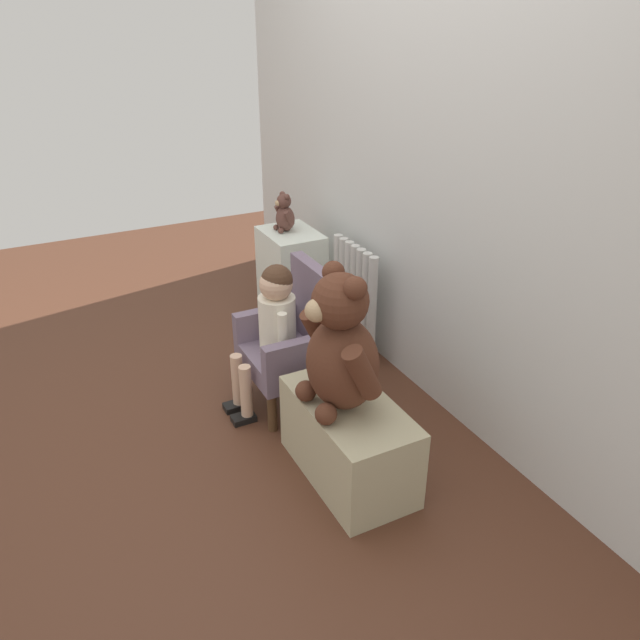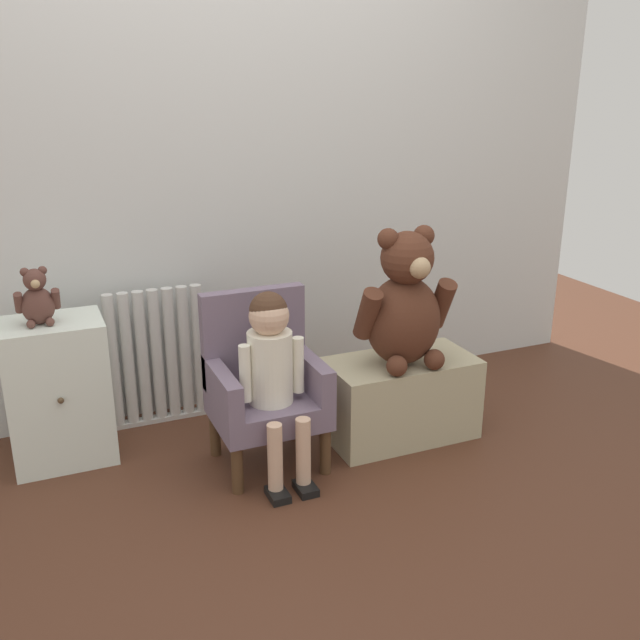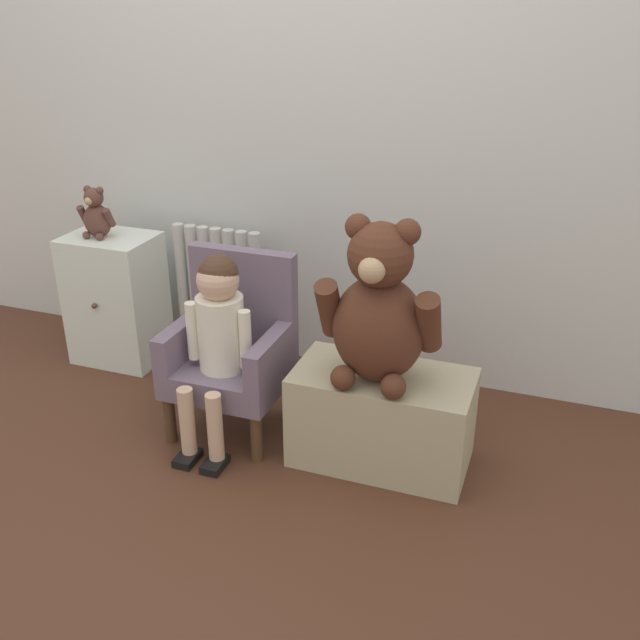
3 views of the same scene
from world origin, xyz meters
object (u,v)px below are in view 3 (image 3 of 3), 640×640
at_px(child_armchair, 233,348).
at_px(low_bench, 382,418).
at_px(small_dresser, 117,299).
at_px(child_figure, 218,325).
at_px(large_teddy_bear, 379,311).
at_px(small_teddy_bear, 96,215).
at_px(radiator, 219,294).

distance_m(child_armchair, low_bench, 0.62).
xyz_separation_m(small_dresser, child_figure, (0.74, -0.43, 0.18)).
relative_size(child_armchair, large_teddy_bear, 1.20).
bearing_deg(small_teddy_bear, child_figure, -28.13).
bearing_deg(child_figure, child_armchair, 90.00).
xyz_separation_m(child_armchair, small_teddy_bear, (-0.77, 0.30, 0.35)).
distance_m(radiator, low_bench, 1.07).
bearing_deg(radiator, child_armchair, -57.66).
height_order(radiator, small_teddy_bear, small_teddy_bear).
relative_size(small_dresser, child_figure, 0.81).
distance_m(radiator, small_dresser, 0.46).
height_order(child_armchair, low_bench, child_armchair).
relative_size(radiator, low_bench, 0.98).
xyz_separation_m(low_bench, small_teddy_bear, (-1.37, 0.35, 0.51)).
height_order(child_armchair, small_teddy_bear, small_teddy_bear).
bearing_deg(radiator, child_figure, -62.55).
xyz_separation_m(child_figure, low_bench, (0.59, 0.07, -0.30)).
height_order(child_figure, low_bench, child_figure).
relative_size(child_figure, large_teddy_bear, 1.28).
height_order(radiator, low_bench, radiator).
relative_size(small_dresser, low_bench, 0.94).
relative_size(radiator, small_dresser, 1.05).
xyz_separation_m(small_dresser, large_teddy_bear, (1.32, -0.40, 0.31)).
distance_m(child_armchair, large_teddy_bear, 0.64).
bearing_deg(child_figure, low_bench, 6.55).
relative_size(low_bench, large_teddy_bear, 1.09).
xyz_separation_m(child_figure, small_teddy_bear, (-0.77, 0.41, 0.21)).
xyz_separation_m(radiator, low_bench, (0.91, -0.54, -0.13)).
distance_m(low_bench, large_teddy_bear, 0.43).
height_order(small_dresser, low_bench, small_dresser).
relative_size(radiator, child_figure, 0.84).
bearing_deg(large_teddy_bear, small_teddy_bear, 164.33).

